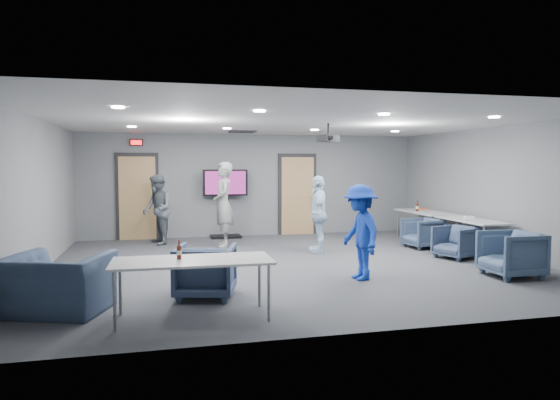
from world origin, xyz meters
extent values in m
plane|color=#35373D|center=(0.00, 0.00, 0.00)|extent=(9.00, 9.00, 0.00)
plane|color=silver|center=(0.00, 0.00, 2.70)|extent=(9.00, 9.00, 0.00)
cube|color=slate|center=(0.00, 4.00, 1.35)|extent=(9.00, 0.02, 2.70)
cube|color=slate|center=(0.00, -4.00, 1.35)|extent=(9.00, 0.02, 2.70)
cube|color=slate|center=(-4.50, 0.00, 1.35)|extent=(0.02, 8.00, 2.70)
cube|color=slate|center=(4.50, 0.00, 1.35)|extent=(0.02, 8.00, 2.70)
cube|color=black|center=(-3.00, 3.97, 1.08)|extent=(1.06, 0.06, 2.24)
cube|color=tan|center=(-3.00, 3.93, 1.05)|extent=(0.90, 0.05, 2.10)
cylinder|color=gray|center=(-2.65, 3.88, 1.00)|extent=(0.04, 0.10, 0.04)
cube|color=black|center=(1.20, 3.97, 1.08)|extent=(1.06, 0.06, 2.24)
cube|color=tan|center=(1.20, 3.93, 1.05)|extent=(0.90, 0.05, 2.10)
cylinder|color=gray|center=(1.55, 3.88, 1.00)|extent=(0.04, 0.10, 0.04)
cube|color=black|center=(-3.00, 3.94, 2.45)|extent=(0.32, 0.06, 0.16)
cube|color=#FF0C0C|center=(-3.00, 3.90, 2.45)|extent=(0.26, 0.02, 0.11)
cube|color=black|center=(-0.50, 2.80, 2.69)|extent=(0.60, 0.60, 0.03)
cylinder|color=white|center=(-3.00, -1.80, 2.69)|extent=(0.18, 0.18, 0.02)
cylinder|color=white|center=(-3.00, 1.80, 2.69)|extent=(0.18, 0.18, 0.02)
cylinder|color=white|center=(-1.00, -1.80, 2.69)|extent=(0.18, 0.18, 0.02)
cylinder|color=white|center=(-1.00, 1.80, 2.69)|extent=(0.18, 0.18, 0.02)
cylinder|color=white|center=(1.00, -1.80, 2.69)|extent=(0.18, 0.18, 0.02)
cylinder|color=white|center=(1.00, 1.80, 2.69)|extent=(0.18, 0.18, 0.02)
cylinder|color=white|center=(3.00, -1.80, 2.69)|extent=(0.18, 0.18, 0.02)
cylinder|color=white|center=(3.00, 1.80, 2.69)|extent=(0.18, 0.18, 0.02)
imported|color=#949795|center=(-1.02, 2.36, 0.98)|extent=(0.49, 0.73, 1.96)
imported|color=#555F66|center=(-2.52, 3.00, 0.84)|extent=(0.80, 0.93, 1.67)
imported|color=#C5E4FE|center=(0.88, 1.13, 0.83)|extent=(0.67, 1.05, 1.66)
imported|color=#1937A3|center=(0.74, -1.53, 0.78)|extent=(0.65, 1.05, 1.57)
imported|color=#374760|center=(3.35, 1.06, 0.34)|extent=(0.81, 0.79, 0.68)
imported|color=#35425B|center=(3.35, -0.25, 0.33)|extent=(0.92, 0.91, 0.66)
imported|color=#3D506A|center=(3.28, -1.96, 0.39)|extent=(0.88, 0.86, 0.78)
imported|color=#3C4B69|center=(-1.84, -2.05, 0.38)|extent=(1.00, 1.01, 0.76)
imported|color=#384861|center=(-3.73, -2.40, 0.38)|extent=(1.44, 1.35, 0.76)
cube|color=#ACAEB1|center=(4.00, 2.07, 0.71)|extent=(0.78, 1.88, 0.03)
cylinder|color=gray|center=(3.69, 2.93, 0.35)|extent=(0.04, 0.04, 0.70)
cylinder|color=gray|center=(3.69, 1.21, 0.35)|extent=(0.04, 0.04, 0.70)
cylinder|color=gray|center=(4.31, 2.93, 0.35)|extent=(0.04, 0.04, 0.70)
cylinder|color=gray|center=(4.31, 1.21, 0.35)|extent=(0.04, 0.04, 0.70)
cube|color=#ACAEB1|center=(4.00, 0.17, 0.71)|extent=(0.74, 1.78, 0.03)
cylinder|color=gray|center=(3.71, 0.98, 0.35)|extent=(0.04, 0.04, 0.70)
cylinder|color=gray|center=(3.71, -0.64, 0.35)|extent=(0.04, 0.04, 0.70)
cylinder|color=gray|center=(4.29, 0.98, 0.35)|extent=(0.04, 0.04, 0.70)
cylinder|color=gray|center=(4.29, -0.64, 0.35)|extent=(0.04, 0.04, 0.70)
cube|color=#ACAEB1|center=(-2.08, -3.00, 0.71)|extent=(1.95, 0.85, 0.03)
cylinder|color=gray|center=(-1.19, -2.70, 0.35)|extent=(0.04, 0.04, 0.70)
cylinder|color=gray|center=(-2.96, -2.66, 0.35)|extent=(0.04, 0.04, 0.70)
cylinder|color=gray|center=(-1.20, -3.34, 0.35)|extent=(0.04, 0.04, 0.70)
cylinder|color=gray|center=(-2.98, -3.30, 0.35)|extent=(0.04, 0.04, 0.70)
cylinder|color=#501D0D|center=(-2.24, -2.93, 0.81)|extent=(0.06, 0.06, 0.16)
cylinder|color=#501D0D|center=(-2.24, -2.93, 0.93)|extent=(0.02, 0.02, 0.07)
cylinder|color=beige|center=(-2.24, -2.93, 0.81)|extent=(0.06, 0.06, 0.05)
cylinder|color=#501D0D|center=(3.81, 2.15, 0.83)|extent=(0.07, 0.07, 0.20)
cylinder|color=#501D0D|center=(3.81, 2.15, 0.97)|extent=(0.03, 0.03, 0.09)
cylinder|color=beige|center=(3.81, 2.15, 0.83)|extent=(0.07, 0.07, 0.07)
cube|color=#C95E32|center=(4.23, 2.55, 0.75)|extent=(0.20, 0.14, 0.05)
cube|color=white|center=(4.10, 0.41, 0.75)|extent=(0.23, 0.19, 0.05)
cube|color=black|center=(-0.79, 3.75, 0.03)|extent=(0.77, 0.55, 0.06)
cylinder|color=black|center=(-0.79, 3.75, 0.72)|extent=(0.06, 0.06, 1.32)
cube|color=black|center=(-0.79, 3.75, 1.43)|extent=(1.16, 0.07, 0.68)
cube|color=#7F1C65|center=(-0.79, 3.70, 1.43)|extent=(1.05, 0.01, 0.59)
cylinder|color=black|center=(0.73, 0.08, 2.58)|extent=(0.04, 0.04, 0.22)
cube|color=black|center=(0.73, 0.08, 2.40)|extent=(0.42, 0.40, 0.13)
cylinder|color=black|center=(0.73, -0.07, 2.40)|extent=(0.08, 0.06, 0.08)
camera|label=1|loc=(-2.47, -9.12, 1.88)|focal=32.00mm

